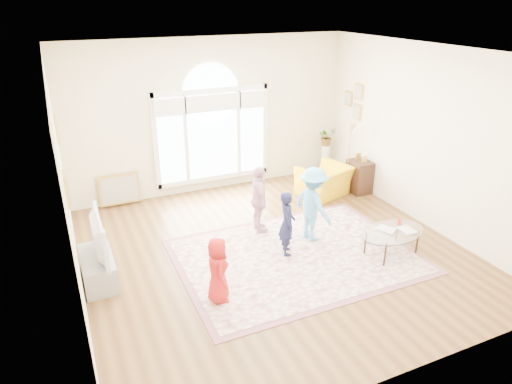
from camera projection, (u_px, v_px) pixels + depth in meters
name	position (u px, v px, depth m)	size (l,w,h in m)	color
ground	(273.00, 251.00, 7.61)	(6.00, 6.00, 0.00)	#553518
room_shell	(214.00, 120.00, 9.36)	(6.00, 6.00, 6.00)	beige
area_rug	(296.00, 256.00, 7.45)	(3.60, 2.60, 0.02)	beige
rug_border	(296.00, 256.00, 7.45)	(3.80, 2.80, 0.01)	#8D555E
tv_console	(98.00, 268.00, 6.75)	(0.45, 1.00, 0.42)	#999CA2
television	(94.00, 237.00, 6.54)	(0.17, 1.11, 0.64)	black
coffee_table	(393.00, 232.00, 7.37)	(1.27, 0.92, 0.54)	silver
armchair	(324.00, 181.00, 9.60)	(1.00, 0.87, 0.65)	yellow
side_cabinet	(359.00, 177.00, 9.77)	(0.40, 0.50, 0.70)	black
floor_lamp	(350.00, 133.00, 9.48)	(0.27, 0.27, 1.51)	black
plant_pedestal	(325.00, 160.00, 10.78)	(0.20, 0.20, 0.70)	white
potted_plant	(327.00, 136.00, 10.55)	(0.39, 0.34, 0.43)	#33722D
leaning_picture	(121.00, 205.00, 9.28)	(0.80, 0.05, 0.62)	tan
child_red	(218.00, 270.00, 6.20)	(0.47, 0.30, 0.96)	#B21A1A
child_navy	(287.00, 223.00, 7.32)	(0.40, 0.26, 1.09)	#161A39
child_pink	(259.00, 200.00, 7.99)	(0.72, 0.30, 1.22)	#E5A5BD
child_blue	(313.00, 204.00, 7.72)	(0.85, 0.49, 1.31)	#5DABDE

